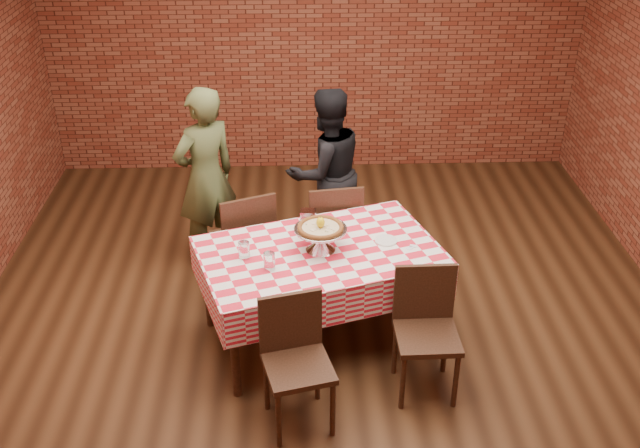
# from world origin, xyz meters

# --- Properties ---
(ground) EXTENTS (6.00, 6.00, 0.00)m
(ground) POSITION_xyz_m (0.00, 0.00, 0.00)
(ground) COLOR black
(ground) RESTS_ON ground
(back_wall) EXTENTS (5.50, 0.00, 5.50)m
(back_wall) POSITION_xyz_m (0.00, 3.00, 1.45)
(back_wall) COLOR maroon
(back_wall) RESTS_ON ground
(table) EXTENTS (1.87, 1.45, 0.75)m
(table) POSITION_xyz_m (-0.06, -0.04, 0.38)
(table) COLOR #432619
(table) RESTS_ON ground
(tablecloth) EXTENTS (1.92, 1.49, 0.28)m
(tablecloth) POSITION_xyz_m (-0.06, -0.04, 0.62)
(tablecloth) COLOR red
(tablecloth) RESTS_ON table
(pizza_stand) EXTENTS (0.50, 0.50, 0.17)m
(pizza_stand) POSITION_xyz_m (-0.05, -0.03, 0.84)
(pizza_stand) COLOR silver
(pizza_stand) RESTS_ON tablecloth
(pizza) EXTENTS (0.43, 0.43, 0.03)m
(pizza) POSITION_xyz_m (-0.05, -0.03, 0.93)
(pizza) COLOR beige
(pizza) RESTS_ON pizza_stand
(lemon) EXTENTS (0.08, 0.08, 0.08)m
(lemon) POSITION_xyz_m (-0.05, -0.03, 0.98)
(lemon) COLOR yellow
(lemon) RESTS_ON pizza
(water_glass_left) EXTENTS (0.10, 0.10, 0.12)m
(water_glass_left) POSITION_xyz_m (-0.41, -0.27, 0.82)
(water_glass_left) COLOR white
(water_glass_left) RESTS_ON tablecloth
(water_glass_right) EXTENTS (0.10, 0.10, 0.12)m
(water_glass_right) POSITION_xyz_m (-0.58, -0.12, 0.82)
(water_glass_right) COLOR white
(water_glass_right) RESTS_ON tablecloth
(side_plate) EXTENTS (0.20, 0.20, 0.01)m
(side_plate) POSITION_xyz_m (0.43, 0.07, 0.76)
(side_plate) COLOR white
(side_plate) RESTS_ON tablecloth
(sweetener_packet_a) EXTENTS (0.06, 0.06, 0.00)m
(sweetener_packet_a) POSITION_xyz_m (0.58, -0.04, 0.76)
(sweetener_packet_a) COLOR white
(sweetener_packet_a) RESTS_ON tablecloth
(sweetener_packet_b) EXTENTS (0.06, 0.05, 0.00)m
(sweetener_packet_b) POSITION_xyz_m (0.61, -0.01, 0.76)
(sweetener_packet_b) COLOR white
(sweetener_packet_b) RESTS_ON tablecloth
(condiment_caddy) EXTENTS (0.12, 0.10, 0.15)m
(condiment_caddy) POSITION_xyz_m (-0.13, 0.27, 0.84)
(condiment_caddy) COLOR silver
(condiment_caddy) RESTS_ON tablecloth
(chair_near_left) EXTENTS (0.49, 0.49, 0.89)m
(chair_near_left) POSITION_xyz_m (-0.22, -0.93, 0.44)
(chair_near_left) COLOR #432619
(chair_near_left) RESTS_ON ground
(chair_near_right) EXTENTS (0.42, 0.42, 0.89)m
(chair_near_right) POSITION_xyz_m (0.63, -0.65, 0.45)
(chair_near_right) COLOR #432619
(chair_near_right) RESTS_ON ground
(chair_far_left) EXTENTS (0.57, 0.57, 0.92)m
(chair_far_left) POSITION_xyz_m (-0.66, 0.64, 0.46)
(chair_far_left) COLOR #432619
(chair_far_left) RESTS_ON ground
(chair_far_right) EXTENTS (0.49, 0.49, 0.91)m
(chair_far_right) POSITION_xyz_m (0.07, 0.79, 0.46)
(chair_far_right) COLOR #432619
(chair_far_right) RESTS_ON ground
(diner_olive) EXTENTS (0.68, 0.65, 1.57)m
(diner_olive) POSITION_xyz_m (-0.97, 1.12, 0.79)
(diner_olive) COLOR #4A542E
(diner_olive) RESTS_ON ground
(diner_black) EXTENTS (0.90, 0.83, 1.50)m
(diner_black) POSITION_xyz_m (0.04, 1.26, 0.75)
(diner_black) COLOR black
(diner_black) RESTS_ON ground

